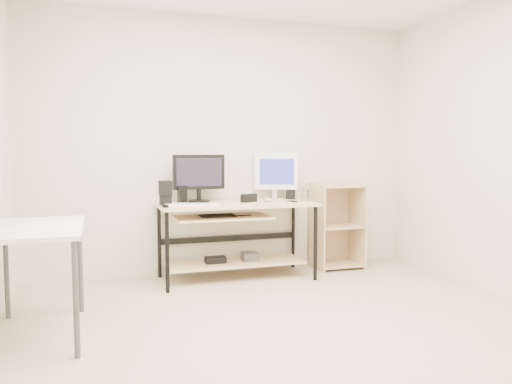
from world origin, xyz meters
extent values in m
cube|color=#C3B096|center=(0.00, 0.00, -0.01)|extent=(4.00, 4.00, 0.01)
cube|color=beige|center=(0.00, 2.00, 1.30)|extent=(4.00, 0.01, 2.60)
cube|color=beige|center=(0.00, 1.66, 0.73)|extent=(1.50, 0.65, 0.03)
cube|color=beige|center=(-0.15, 1.60, 0.62)|extent=(0.90, 0.49, 0.02)
cube|color=beige|center=(0.00, 1.71, 0.15)|extent=(1.35, 0.46, 0.02)
cube|color=black|center=(-0.20, 1.60, 0.64)|extent=(0.33, 0.22, 0.01)
cylinder|color=black|center=(0.05, 1.55, 0.64)|extent=(0.14, 0.01, 0.01)
cube|color=#404043|center=(0.15, 1.71, 0.20)|extent=(0.15, 0.15, 0.08)
cube|color=black|center=(-0.20, 1.71, 0.19)|extent=(0.20, 0.12, 0.06)
cylinder|color=black|center=(-0.71, 1.37, 0.36)|extent=(0.04, 0.04, 0.72)
cylinder|color=black|center=(-0.71, 1.94, 0.36)|extent=(0.04, 0.04, 0.72)
cylinder|color=black|center=(0.71, 1.37, 0.36)|extent=(0.04, 0.04, 0.72)
cylinder|color=black|center=(0.71, 1.94, 0.36)|extent=(0.04, 0.04, 0.72)
cube|color=white|center=(-1.68, 0.60, 0.73)|extent=(0.60, 1.00, 0.03)
cylinder|color=#404043|center=(-1.94, 1.06, 0.36)|extent=(0.04, 0.04, 0.72)
cylinder|color=#404043|center=(-1.42, 0.14, 0.36)|extent=(0.04, 0.04, 0.72)
cylinder|color=#404043|center=(-1.42, 1.06, 0.36)|extent=(0.04, 0.04, 0.72)
cube|color=#D5B385|center=(0.91, 1.78, 0.45)|extent=(0.02, 0.40, 0.90)
cube|color=#D5B385|center=(1.39, 1.78, 0.45)|extent=(0.02, 0.40, 0.90)
cube|color=#D5B385|center=(1.15, 1.97, 0.45)|extent=(0.50, 0.02, 0.90)
cube|color=#D5B385|center=(1.15, 1.78, 0.04)|extent=(0.46, 0.38, 0.02)
cube|color=#D5B385|center=(1.15, 1.78, 0.45)|extent=(0.46, 0.38, 0.02)
cube|color=#D5B385|center=(1.15, 1.78, 0.88)|extent=(0.46, 0.38, 0.02)
cylinder|color=black|center=(-0.34, 1.80, 0.76)|extent=(0.21, 0.21, 0.02)
cylinder|color=black|center=(-0.34, 1.80, 0.82)|extent=(0.05, 0.05, 0.11)
cube|color=black|center=(-0.34, 1.80, 1.04)|extent=(0.51, 0.06, 0.34)
cube|color=black|center=(-0.34, 1.78, 1.04)|extent=(0.43, 0.01, 0.27)
cube|color=silver|center=(0.49, 1.87, 0.76)|extent=(0.16, 0.14, 0.01)
cylinder|color=silver|center=(0.49, 1.87, 0.81)|extent=(0.04, 0.04, 0.09)
cube|color=white|center=(0.49, 1.87, 1.04)|extent=(0.43, 0.21, 0.37)
cube|color=#2832AE|center=(0.49, 1.84, 1.04)|extent=(0.35, 0.15, 0.30)
cube|color=white|center=(-0.45, 1.54, 0.76)|extent=(0.51, 0.31, 0.02)
ellipsoid|color=#B1B1B6|center=(0.32, 1.65, 0.77)|extent=(0.10, 0.13, 0.04)
cube|color=black|center=(0.13, 1.67, 0.79)|extent=(0.17, 0.12, 0.08)
cube|color=black|center=(-0.68, 1.64, 0.80)|extent=(0.10, 0.10, 0.09)
cube|color=black|center=(-0.68, 1.64, 0.91)|extent=(0.12, 0.12, 0.14)
cube|color=black|center=(0.63, 1.83, 0.80)|extent=(0.11, 0.11, 0.10)
cube|color=black|center=(-0.51, 1.75, 0.83)|extent=(0.09, 0.07, 0.17)
cylinder|color=black|center=(-0.71, 1.44, 0.76)|extent=(0.08, 0.08, 0.02)
cube|color=black|center=(0.55, 1.57, 0.75)|extent=(0.08, 0.11, 0.01)
cylinder|color=#A5734A|center=(0.69, 1.59, 0.75)|extent=(0.12, 0.12, 0.01)
cylinder|color=white|center=(0.69, 1.59, 0.84)|extent=(0.09, 0.09, 0.16)
camera|label=1|loc=(-1.28, -2.97, 1.25)|focal=35.00mm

